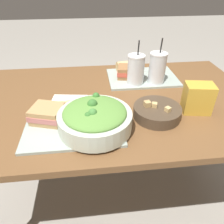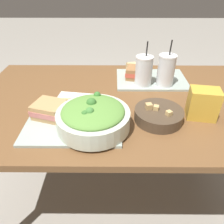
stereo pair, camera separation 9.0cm
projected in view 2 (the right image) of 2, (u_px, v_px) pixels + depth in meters
name	position (u px, v px, depth m)	size (l,w,h in m)	color
ground_plane	(116.00, 192.00, 1.50)	(12.00, 12.00, 0.00)	gray
dining_table	(118.00, 114.00, 1.14)	(1.45, 0.88, 0.74)	brown
tray_near	(73.00, 124.00, 0.90)	(0.39, 0.27, 0.01)	#99A89E
tray_far	(151.00, 79.00, 1.26)	(0.39, 0.27, 0.01)	#99A89E
salad_bowl	(93.00, 116.00, 0.85)	(0.29, 0.29, 0.12)	beige
soup_bowl	(159.00, 115.00, 0.92)	(0.21, 0.21, 0.07)	#473828
sandwich_near	(49.00, 110.00, 0.92)	(0.15, 0.15, 0.06)	tan
baguette_near	(80.00, 104.00, 0.96)	(0.15, 0.07, 0.06)	tan
sandwich_far	(137.00, 73.00, 1.24)	(0.14, 0.13, 0.06)	olive
baguette_far	(139.00, 67.00, 1.32)	(0.15, 0.09, 0.06)	tan
drink_cup_dark	(144.00, 72.00, 1.15)	(0.09, 0.09, 0.23)	silver
drink_cup_red	(166.00, 71.00, 1.15)	(0.09, 0.09, 0.24)	silver
chip_bag	(203.00, 104.00, 0.92)	(0.13, 0.10, 0.13)	gold
napkin_folded	(74.00, 99.00, 1.08)	(0.19, 0.14, 0.00)	white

